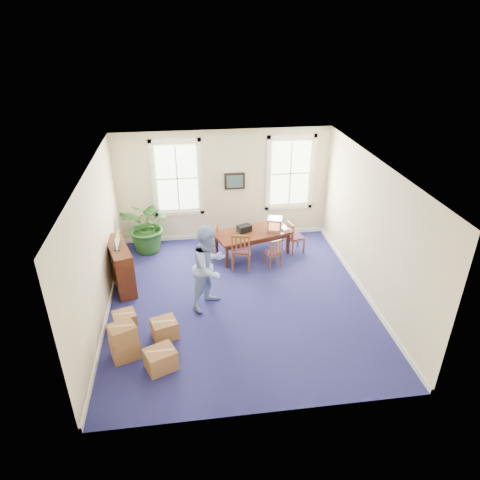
{
  "coord_description": "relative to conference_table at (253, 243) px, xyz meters",
  "views": [
    {
      "loc": [
        -1.07,
        -8.12,
        5.9
      ],
      "look_at": [
        0.1,
        0.6,
        1.25
      ],
      "focal_mm": 32.0,
      "sensor_mm": 36.0,
      "label": 1
    }
  ],
  "objects": [
    {
      "name": "wall_right",
      "position": [
        2.35,
        -2.08,
        1.25
      ],
      "size": [
        0.0,
        6.5,
        6.5
      ],
      "primitive_type": "plane",
      "rotation": [
        1.57,
        0.0,
        -1.57
      ],
      "color": "beige",
      "rests_on": "ground"
    },
    {
      "name": "chair_end_left",
      "position": [
        -1.21,
        0.0,
        0.12
      ],
      "size": [
        0.55,
        0.55,
        0.94
      ],
      "primitive_type": null,
      "rotation": [
        0.0,
        0.0,
        -1.95
      ],
      "color": "brown",
      "rests_on": "ground"
    },
    {
      "name": "equipment_bag",
      "position": [
        -0.23,
        0.05,
        0.44
      ],
      "size": [
        0.43,
        0.36,
        0.18
      ],
      "primitive_type": "cube",
      "rotation": [
        0.0,
        0.0,
        0.39
      ],
      "color": "black",
      "rests_on": "conference_table"
    },
    {
      "name": "chair_near_left",
      "position": [
        -0.42,
        -0.7,
        0.19
      ],
      "size": [
        0.57,
        0.57,
        1.08
      ],
      "primitive_type": null,
      "rotation": [
        0.0,
        0.0,
        2.93
      ],
      "color": "brown",
      "rests_on": "ground"
    },
    {
      "name": "cardboard_boxes",
      "position": [
        -2.88,
        -3.55,
        0.05
      ],
      "size": [
        1.78,
        1.78,
        0.79
      ],
      "primitive_type": null,
      "rotation": [
        0.0,
        0.0,
        0.36
      ],
      "color": "#99693D",
      "rests_on": "ground"
    },
    {
      "name": "baseboard_right",
      "position": [
        2.32,
        -2.08,
        -0.29
      ],
      "size": [
        0.04,
        6.5,
        0.12
      ],
      "primitive_type": "cube",
      "color": "white",
      "rests_on": "ground"
    },
    {
      "name": "man",
      "position": [
        -1.32,
        -2.16,
        0.64
      ],
      "size": [
        1.21,
        1.22,
        1.98
      ],
      "primitive_type": "imported",
      "rotation": [
        0.0,
        0.0,
        0.83
      ],
      "color": "#86A2DE",
      "rests_on": "ground"
    },
    {
      "name": "credenza",
      "position": [
        -3.4,
        -1.11,
        0.21
      ],
      "size": [
        0.82,
        1.49,
        1.12
      ],
      "primitive_type": "cube",
      "rotation": [
        0.0,
        0.0,
        0.31
      ],
      "color": "#481F10",
      "rests_on": "ground"
    },
    {
      "name": "baseboard_left",
      "position": [
        -3.62,
        -2.08,
        -0.29
      ],
      "size": [
        0.04,
        6.5,
        0.12
      ],
      "primitive_type": "cube",
      "color": "white",
      "rests_on": "ground"
    },
    {
      "name": "chair_end_right",
      "position": [
        1.21,
        0.0,
        0.1
      ],
      "size": [
        0.49,
        0.49,
        0.9
      ],
      "primitive_type": null,
      "rotation": [
        0.0,
        0.0,
        1.82
      ],
      "color": "brown",
      "rests_on": "ground"
    },
    {
      "name": "conference_table",
      "position": [
        0.0,
        0.0,
        0.0
      ],
      "size": [
        2.22,
        1.47,
        0.7
      ],
      "primitive_type": null,
      "rotation": [
        0.0,
        0.0,
        0.29
      ],
      "color": "#481F10",
      "rests_on": "ground"
    },
    {
      "name": "wall_left",
      "position": [
        -3.65,
        -2.08,
        1.25
      ],
      "size": [
        0.0,
        6.5,
        6.5
      ],
      "primitive_type": "plane",
      "rotation": [
        1.57,
        0.0,
        1.57
      ],
      "color": "beige",
      "rests_on": "ground"
    },
    {
      "name": "floor",
      "position": [
        -0.65,
        -2.08,
        -0.35
      ],
      "size": [
        6.5,
        6.5,
        0.0
      ],
      "primitive_type": "plane",
      "color": "navy",
      "rests_on": "ground"
    },
    {
      "name": "potted_plant",
      "position": [
        -2.81,
        0.58,
        0.42
      ],
      "size": [
        1.77,
        1.68,
        1.54
      ],
      "primitive_type": "imported",
      "rotation": [
        0.0,
        0.0,
        -0.44
      ],
      "color": "#1F4E1A",
      "rests_on": "ground"
    },
    {
      "name": "chair_near_right",
      "position": [
        0.42,
        -0.7,
        0.07
      ],
      "size": [
        0.47,
        0.47,
        0.84
      ],
      "primitive_type": null,
      "rotation": [
        0.0,
        0.0,
        3.44
      ],
      "color": "brown",
      "rests_on": "ground"
    },
    {
      "name": "game_console",
      "position": [
        0.88,
        0.0,
        0.38
      ],
      "size": [
        0.24,
        0.27,
        0.06
      ],
      "primitive_type": "cube",
      "rotation": [
        0.0,
        0.0,
        0.27
      ],
      "color": "white",
      "rests_on": "conference_table"
    },
    {
      "name": "wall_back",
      "position": [
        -0.65,
        1.17,
        1.25
      ],
      "size": [
        6.5,
        0.0,
        6.5
      ],
      "primitive_type": "plane",
      "rotation": [
        1.57,
        0.0,
        0.0
      ],
      "color": "beige",
      "rests_on": "ground"
    },
    {
      "name": "baseboard_back",
      "position": [
        -0.65,
        1.14,
        -0.29
      ],
      "size": [
        6.0,
        0.04,
        0.12
      ],
      "primitive_type": "cube",
      "color": "white",
      "rests_on": "ground"
    },
    {
      "name": "ceiling",
      "position": [
        -0.65,
        -2.08,
        2.85
      ],
      "size": [
        6.5,
        6.5,
        0.0
      ],
      "primitive_type": "plane",
      "rotation": [
        3.14,
        0.0,
        0.0
      ],
      "color": "white",
      "rests_on": "ground"
    },
    {
      "name": "wall_picture",
      "position": [
        -0.35,
        1.12,
        1.4
      ],
      "size": [
        0.58,
        0.06,
        0.48
      ],
      "primitive_type": null,
      "color": "black",
      "rests_on": "ground"
    },
    {
      "name": "wall_front",
      "position": [
        -0.65,
        -5.33,
        1.25
      ],
      "size": [
        6.5,
        0.0,
        6.5
      ],
      "primitive_type": "plane",
      "rotation": [
        -1.57,
        0.0,
        0.0
      ],
      "color": "beige",
      "rests_on": "ground"
    },
    {
      "name": "window_right",
      "position": [
        1.25,
        1.15,
        1.55
      ],
      "size": [
        1.4,
        0.12,
        2.2
      ],
      "primitive_type": null,
      "color": "white",
      "rests_on": "ground"
    },
    {
      "name": "crt_tv",
      "position": [
        0.6,
        0.05,
        0.52
      ],
      "size": [
        0.48,
        0.5,
        0.34
      ],
      "primitive_type": null,
      "rotation": [
        0.0,
        0.0,
        -0.3
      ],
      "color": "#B7B7BC",
      "rests_on": "conference_table"
    },
    {
      "name": "brochure_rack",
      "position": [
        -3.38,
        -1.11,
        0.93
      ],
      "size": [
        0.24,
        0.72,
        0.31
      ],
      "primitive_type": null,
      "rotation": [
        0.0,
        0.0,
        -0.16
      ],
      "color": "#99999E",
      "rests_on": "credenza"
    },
    {
      "name": "window_left",
      "position": [
        -1.95,
        1.15,
        1.55
      ],
      "size": [
        1.4,
        0.12,
        2.2
      ],
      "primitive_type": null,
      "color": "white",
      "rests_on": "ground"
    }
  ]
}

